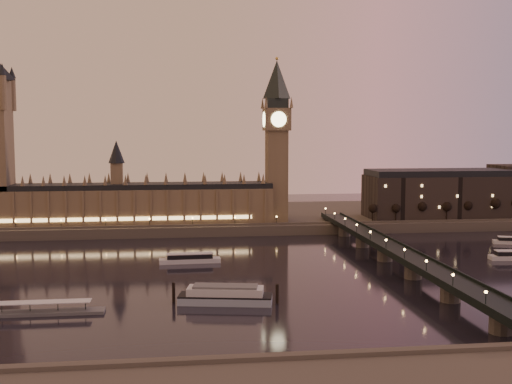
% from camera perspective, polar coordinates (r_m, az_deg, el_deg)
% --- Properties ---
extents(ground, '(700.00, 700.00, 0.00)m').
position_cam_1_polar(ground, '(289.29, -5.06, -7.33)').
color(ground, black).
rests_on(ground, ground).
extents(far_embankment, '(560.00, 130.00, 6.00)m').
position_cam_1_polar(far_embankment, '(452.84, -2.05, -2.26)').
color(far_embankment, '#423D35').
rests_on(far_embankment, ground).
extents(palace_of_westminster, '(180.00, 26.62, 52.00)m').
position_cam_1_polar(palace_of_westminster, '(406.24, -11.40, -0.60)').
color(palace_of_westminster, brown).
rests_on(palace_of_westminster, ground).
extents(big_ben, '(17.68, 17.68, 104.00)m').
position_cam_1_polar(big_ben, '(407.94, 1.85, 5.48)').
color(big_ben, brown).
rests_on(big_ben, ground).
extents(westminster_bridge, '(13.20, 260.00, 15.30)m').
position_cam_1_polar(westminster_bridge, '(305.36, 12.46, -5.70)').
color(westminster_bridge, black).
rests_on(westminster_bridge, ground).
extents(city_block, '(155.00, 45.00, 34.00)m').
position_cam_1_polar(city_block, '(462.82, 19.13, 0.01)').
color(city_block, black).
rests_on(city_block, ground).
extents(bare_tree_0, '(6.15, 6.15, 12.51)m').
position_cam_1_polar(bare_tree_0, '(412.57, 10.15, -1.38)').
color(bare_tree_0, black).
rests_on(bare_tree_0, ground).
extents(bare_tree_1, '(6.15, 6.15, 12.51)m').
position_cam_1_polar(bare_tree_1, '(417.72, 12.29, -1.33)').
color(bare_tree_1, black).
rests_on(bare_tree_1, ground).
extents(bare_tree_2, '(6.15, 6.15, 12.51)m').
position_cam_1_polar(bare_tree_2, '(423.44, 14.38, -1.29)').
color(bare_tree_2, black).
rests_on(bare_tree_2, ground).
extents(bare_tree_3, '(6.15, 6.15, 12.51)m').
position_cam_1_polar(bare_tree_3, '(429.72, 16.41, -1.24)').
color(bare_tree_3, black).
rests_on(bare_tree_3, ground).
extents(bare_tree_4, '(6.15, 6.15, 12.51)m').
position_cam_1_polar(bare_tree_4, '(436.51, 18.38, -1.20)').
color(bare_tree_4, black).
rests_on(bare_tree_4, ground).
extents(bare_tree_5, '(6.15, 6.15, 12.51)m').
position_cam_1_polar(bare_tree_5, '(443.80, 20.29, -1.15)').
color(bare_tree_5, black).
rests_on(bare_tree_5, ground).
extents(cruise_boat_a, '(29.70, 7.41, 4.72)m').
position_cam_1_polar(cruise_boat_a, '(314.59, -5.90, -5.91)').
color(cruise_boat_a, silver).
rests_on(cruise_boat_a, ground).
extents(moored_barge, '(39.35, 16.07, 7.34)m').
position_cam_1_polar(moored_barge, '(241.41, -2.74, -9.16)').
color(moored_barge, '#93A6BC').
rests_on(moored_barge, ground).
extents(pontoon_pier, '(39.77, 6.63, 10.61)m').
position_cam_1_polar(pontoon_pier, '(239.97, -18.15, -10.00)').
color(pontoon_pier, '#595B5E').
rests_on(pontoon_pier, ground).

